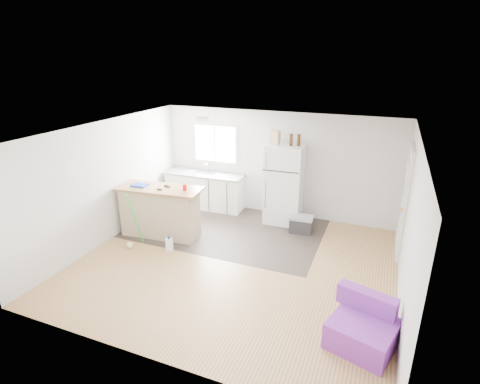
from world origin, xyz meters
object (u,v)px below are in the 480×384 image
peninsula (160,211)px  bottle_left (291,140)px  cleaner_jug (169,244)px  bottle_right (299,140)px  blue_tray (140,185)px  cardboard_box (276,137)px  kitchen_cabinets (205,190)px  cooler (301,224)px  mop (131,237)px  purple_seat (363,328)px  refrigerator (284,184)px  red_cup (185,187)px

peninsula → bottle_left: 3.09m
cleaner_jug → bottle_right: bearing=23.8°
blue_tray → cardboard_box: cardboard_box is taller
bottle_left → bottle_right: same height
kitchen_cabinets → bottle_left: bearing=-6.7°
kitchen_cabinets → cooler: kitchen_cabinets is taller
peninsula → cleaner_jug: peninsula is taller
mop → cooler: bearing=47.7°
cardboard_box → purple_seat: bearing=-55.8°
kitchen_cabinets → refrigerator: refrigerator is taller
refrigerator → purple_seat: bearing=-61.8°
kitchen_cabinets → mop: (-0.39, -2.41, -0.21)m
blue_tray → bottle_left: bearing=30.9°
purple_seat → bottle_right: bearing=134.2°
kitchen_cabinets → blue_tray: 1.97m
cleaner_jug → mop: bearing=169.1°
refrigerator → bottle_left: bottle_left is taller
red_cup → bottle_right: size_ratio=0.48×
refrigerator → peninsula: bearing=-145.9°
peninsula → cardboard_box: bearing=33.1°
peninsula → bottle_left: (2.29, 1.55, 1.36)m
kitchen_cabinets → bottle_right: bottle_right is taller
cardboard_box → cleaner_jug: bearing=-124.5°
blue_tray → bottle_left: size_ratio=1.20×
kitchen_cabinets → bottle_right: size_ratio=7.88×
peninsula → cooler: size_ratio=3.49×
red_cup → cleaner_jug: bearing=-96.2°
refrigerator → cleaner_jug: 2.82m
peninsula → refrigerator: size_ratio=1.00×
bottle_right → red_cup: bearing=-140.8°
refrigerator → bottle_right: size_ratio=7.08×
cleaner_jug → cardboard_box: 3.11m
kitchen_cabinets → cooler: bearing=-13.8°
cleaner_jug → mop: (-0.75, -0.17, 0.10)m
purple_seat → blue_tray: size_ratio=3.19×
blue_tray → red_cup: bearing=7.0°
peninsula → purple_seat: (4.18, -1.71, -0.30)m
bottle_right → peninsula: bearing=-147.1°
kitchen_cabinets → red_cup: red_cup is taller
cooler → red_cup: bearing=-155.7°
purple_seat → cardboard_box: size_ratio=3.19×
purple_seat → mop: (-4.42, 1.02, -0.00)m
refrigerator → bottle_left: size_ratio=7.08×
blue_tray → bottle_right: 3.40m
kitchen_cabinets → purple_seat: size_ratio=2.05×
kitchen_cabinets → bottle_right: bearing=-5.6°
cleaner_jug → red_cup: (0.06, 0.58, 0.98)m
red_cup → bottle_left: bottle_left is taller
cooler → purple_seat: (1.50, -2.92, 0.05)m
kitchen_cabinets → mop: bearing=-101.7°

